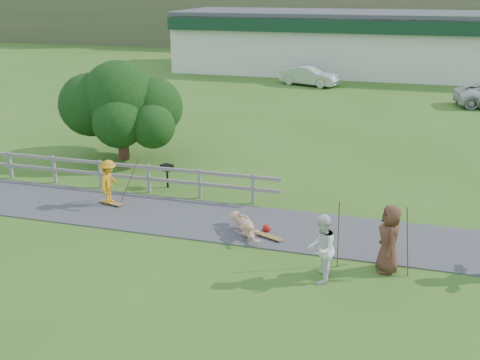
{
  "coord_description": "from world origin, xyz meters",
  "views": [
    {
      "loc": [
        6.21,
        -13.74,
        7.37
      ],
      "look_at": [
        1.87,
        2.0,
        1.35
      ],
      "focal_mm": 40.0,
      "sensor_mm": 36.0,
      "label": 1
    }
  ],
  "objects_px": {
    "skater_rider": "(109,185)",
    "bbq": "(167,176)",
    "spectator_c": "(389,239)",
    "tree": "(121,115)",
    "car_silver": "(309,76)",
    "spectator_a": "(321,249)",
    "skater_fallen": "(245,225)"
  },
  "relations": [
    {
      "from": "spectator_a",
      "to": "tree",
      "type": "distance_m",
      "value": 12.8
    },
    {
      "from": "skater_fallen",
      "to": "spectator_c",
      "type": "distance_m",
      "value": 4.46
    },
    {
      "from": "skater_rider",
      "to": "spectator_c",
      "type": "distance_m",
      "value": 9.68
    },
    {
      "from": "skater_rider",
      "to": "car_silver",
      "type": "relative_size",
      "value": 0.35
    },
    {
      "from": "skater_rider",
      "to": "tree",
      "type": "height_order",
      "value": "tree"
    },
    {
      "from": "car_silver",
      "to": "bbq",
      "type": "xyz_separation_m",
      "value": [
        -1.99,
        -23.16,
        -0.28
      ]
    },
    {
      "from": "spectator_c",
      "to": "car_silver",
      "type": "distance_m",
      "value": 28.16
    },
    {
      "from": "skater_fallen",
      "to": "bbq",
      "type": "xyz_separation_m",
      "value": [
        -3.93,
        3.19,
        0.13
      ]
    },
    {
      "from": "car_silver",
      "to": "tree",
      "type": "distance_m",
      "value": 21.0
    },
    {
      "from": "spectator_c",
      "to": "bbq",
      "type": "height_order",
      "value": "spectator_c"
    },
    {
      "from": "tree",
      "to": "spectator_c",
      "type": "bearing_deg",
      "value": -31.96
    },
    {
      "from": "spectator_c",
      "to": "tree",
      "type": "xyz_separation_m",
      "value": [
        -11.49,
        7.17,
        1.01
      ]
    },
    {
      "from": "skater_fallen",
      "to": "tree",
      "type": "distance_m",
      "value": 9.56
    },
    {
      "from": "car_silver",
      "to": "bbq",
      "type": "distance_m",
      "value": 23.25
    },
    {
      "from": "car_silver",
      "to": "skater_rider",
      "type": "bearing_deg",
      "value": -169.84
    },
    {
      "from": "tree",
      "to": "skater_fallen",
      "type": "bearing_deg",
      "value": -40.01
    },
    {
      "from": "spectator_c",
      "to": "bbq",
      "type": "bearing_deg",
      "value": -129.1
    },
    {
      "from": "car_silver",
      "to": "bbq",
      "type": "height_order",
      "value": "car_silver"
    },
    {
      "from": "skater_rider",
      "to": "bbq",
      "type": "height_order",
      "value": "skater_rider"
    },
    {
      "from": "skater_rider",
      "to": "spectator_c",
      "type": "relative_size",
      "value": 0.82
    },
    {
      "from": "spectator_a",
      "to": "car_silver",
      "type": "xyz_separation_m",
      "value": [
        -4.52,
        28.46,
        -0.2
      ]
    },
    {
      "from": "tree",
      "to": "car_silver",
      "type": "bearing_deg",
      "value": 75.41
    },
    {
      "from": "skater_fallen",
      "to": "bbq",
      "type": "distance_m",
      "value": 5.06
    },
    {
      "from": "car_silver",
      "to": "tree",
      "type": "xyz_separation_m",
      "value": [
        -5.28,
        -20.29,
        1.23
      ]
    },
    {
      "from": "spectator_a",
      "to": "car_silver",
      "type": "height_order",
      "value": "spectator_a"
    },
    {
      "from": "bbq",
      "to": "tree",
      "type": "bearing_deg",
      "value": 160.56
    },
    {
      "from": "spectator_c",
      "to": "bbq",
      "type": "xyz_separation_m",
      "value": [
        -8.2,
        4.31,
        -0.5
      ]
    },
    {
      "from": "spectator_c",
      "to": "bbq",
      "type": "relative_size",
      "value": 2.09
    },
    {
      "from": "skater_fallen",
      "to": "car_silver",
      "type": "distance_m",
      "value": 26.42
    },
    {
      "from": "spectator_c",
      "to": "car_silver",
      "type": "relative_size",
      "value": 0.43
    },
    {
      "from": "skater_fallen",
      "to": "tree",
      "type": "height_order",
      "value": "tree"
    },
    {
      "from": "skater_fallen",
      "to": "tree",
      "type": "relative_size",
      "value": 0.35
    }
  ]
}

